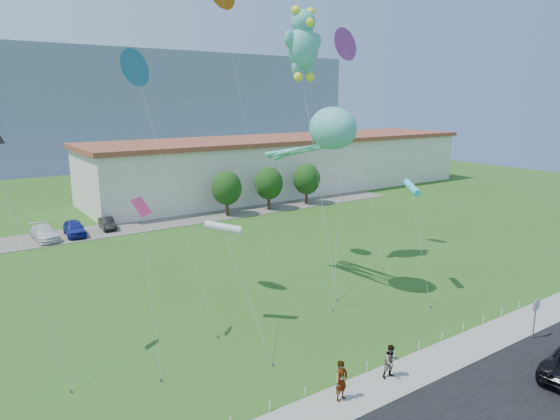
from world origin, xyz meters
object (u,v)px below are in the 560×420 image
at_px(pedestrian_left, 342,380).
at_px(parked_car_blue, 74,228).
at_px(stop_sign, 536,309).
at_px(octopus_kite, 323,137).
at_px(teddy_bear_kite, 303,42).
at_px(warehouse, 288,164).
at_px(pedestrian_right, 391,361).
at_px(parked_car_white, 44,233).
at_px(parked_car_black, 107,223).

bearing_deg(pedestrian_left, parked_car_blue, 84.64).
xyz_separation_m(stop_sign, octopus_kite, (-5.55, 12.89, 9.35)).
bearing_deg(octopus_kite, teddy_bear_kite, 66.63).
height_order(warehouse, teddy_bear_kite, teddy_bear_kite).
distance_m(pedestrian_left, pedestrian_right, 3.29).
bearing_deg(stop_sign, parked_car_blue, 113.41).
bearing_deg(octopus_kite, parked_car_blue, 113.48).
distance_m(stop_sign, pedestrian_right, 10.25).
xyz_separation_m(parked_car_white, parked_car_black, (6.36, 0.81, -0.11)).
height_order(pedestrian_left, parked_car_white, pedestrian_left).
xyz_separation_m(parked_car_blue, teddy_bear_kite, (13.70, -20.48, 17.18)).
bearing_deg(parked_car_white, warehouse, 11.60).
bearing_deg(pedestrian_left, parked_car_black, 79.26).
distance_m(parked_car_white, parked_car_blue, 2.85).
relative_size(pedestrian_left, pedestrian_right, 1.12).
height_order(warehouse, parked_car_blue, warehouse).
height_order(pedestrian_left, parked_car_black, pedestrian_left).
distance_m(pedestrian_right, parked_car_black, 38.14).
distance_m(warehouse, parked_car_black, 31.23).
distance_m(stop_sign, parked_car_black, 41.89).
bearing_deg(octopus_kite, parked_car_black, 106.22).
height_order(parked_car_white, parked_car_black, parked_car_white).
relative_size(pedestrian_left, teddy_bear_kite, 0.09).
xyz_separation_m(pedestrian_left, octopus_kite, (7.81, 11.23, 10.15)).
bearing_deg(octopus_kite, stop_sign, -66.72).
relative_size(pedestrian_right, parked_car_white, 0.35).
distance_m(stop_sign, parked_car_blue, 42.43).
distance_m(parked_car_white, octopus_kite, 31.38).
distance_m(stop_sign, parked_car_white, 43.60).
bearing_deg(parked_car_black, stop_sign, -66.74).
bearing_deg(parked_car_black, octopus_kite, -69.11).
xyz_separation_m(octopus_kite, teddy_bear_kite, (2.40, 5.54, 6.80)).
distance_m(pedestrian_right, parked_car_white, 38.42).
height_order(stop_sign, pedestrian_right, stop_sign).
bearing_deg(stop_sign, octopus_kite, 113.28).
distance_m(pedestrian_left, parked_car_white, 37.76).
distance_m(stop_sign, teddy_bear_kite, 24.71).
height_order(stop_sign, octopus_kite, octopus_kite).
distance_m(stop_sign, pedestrian_left, 13.48).
relative_size(pedestrian_left, parked_car_white, 0.39).
xyz_separation_m(parked_car_blue, parked_car_black, (3.51, 0.77, -0.17)).
xyz_separation_m(stop_sign, pedestrian_left, (-13.36, 1.66, -0.80)).
bearing_deg(stop_sign, pedestrian_left, 172.91).
relative_size(warehouse, octopus_kite, 4.60).
relative_size(pedestrian_right, teddy_bear_kite, 0.08).
bearing_deg(pedestrian_left, stop_sign, -17.81).
bearing_deg(warehouse, parked_car_black, -164.07).
height_order(stop_sign, parked_car_black, stop_sign).
height_order(pedestrian_left, pedestrian_right, pedestrian_left).
relative_size(stop_sign, parked_car_black, 0.67).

